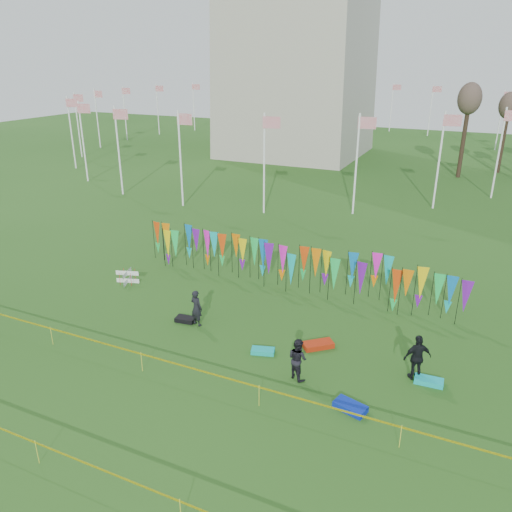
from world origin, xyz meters
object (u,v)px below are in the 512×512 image
at_px(box_kite, 127,277).
at_px(kite_bag_turquoise, 263,351).
at_px(person_mid, 298,359).
at_px(kite_bag_red, 318,345).
at_px(kite_bag_black, 185,319).
at_px(kite_bag_blue, 350,407).
at_px(person_right, 417,357).
at_px(person_left, 196,308).
at_px(kite_bag_teal, 429,381).

distance_m(box_kite, kite_bag_turquoise, 10.50).
xyz_separation_m(person_mid, kite_bag_red, (0.07, 2.50, -0.76)).
distance_m(person_mid, kite_bag_red, 2.61).
distance_m(kite_bag_turquoise, kite_bag_black, 4.67).
xyz_separation_m(kite_bag_red, kite_bag_black, (-6.60, -0.46, -0.01)).
height_order(box_kite, kite_bag_black, box_kite).
xyz_separation_m(kite_bag_turquoise, kite_bag_blue, (4.41, -2.10, 0.02)).
relative_size(person_right, kite_bag_red, 1.45).
relative_size(box_kite, person_mid, 0.43).
relative_size(person_left, person_mid, 1.03).
bearing_deg(kite_bag_teal, person_mid, -159.69).
height_order(kite_bag_blue, kite_bag_black, kite_bag_blue).
bearing_deg(kite_bag_blue, box_kite, 158.94).
relative_size(kite_bag_blue, kite_bag_red, 0.88).
relative_size(box_kite, kite_bag_blue, 0.64).
relative_size(person_left, kite_bag_blue, 1.55).
bearing_deg(box_kite, kite_bag_black, -24.39).
xyz_separation_m(box_kite, person_mid, (11.89, -4.47, 0.50)).
bearing_deg(kite_bag_blue, kite_bag_black, 161.01).
relative_size(box_kite, kite_bag_black, 0.80).
bearing_deg(person_right, person_left, -34.30).
bearing_deg(kite_bag_teal, box_kite, 170.90).
relative_size(box_kite, person_right, 0.39).
height_order(kite_bag_turquoise, kite_bag_teal, kite_bag_teal).
height_order(person_mid, kite_bag_turquoise, person_mid).
height_order(person_right, kite_bag_turquoise, person_right).
bearing_deg(kite_bag_turquoise, kite_bag_black, 167.79).
bearing_deg(kite_bag_blue, kite_bag_teal, 49.79).
bearing_deg(kite_bag_red, kite_bag_teal, -8.42).
bearing_deg(kite_bag_turquoise, person_right, 7.91).
bearing_deg(box_kite, kite_bag_red, -9.37).
bearing_deg(kite_bag_black, kite_bag_red, 3.98).
distance_m(box_kite, person_right, 16.39).
bearing_deg(kite_bag_red, person_right, -7.76).
height_order(kite_bag_turquoise, kite_bag_red, kite_bag_red).
bearing_deg(kite_bag_black, kite_bag_turquoise, -12.21).
height_order(box_kite, kite_bag_red, box_kite).
distance_m(kite_bag_blue, kite_bag_red, 4.27).
relative_size(box_kite, kite_bag_red, 0.56).
relative_size(kite_bag_turquoise, kite_bag_red, 0.75).
distance_m(person_right, kite_bag_black, 10.86).
xyz_separation_m(person_mid, kite_bag_blue, (2.45, -1.05, -0.76)).
height_order(kite_bag_red, kite_bag_black, kite_bag_red).
relative_size(kite_bag_turquoise, kite_bag_blue, 0.86).
height_order(box_kite, person_mid, person_mid).
bearing_deg(kite_bag_teal, person_left, 178.90).
xyz_separation_m(box_kite, person_right, (16.18, -2.55, 0.59)).
distance_m(kite_bag_black, kite_bag_teal, 11.38).
distance_m(person_mid, kite_bag_black, 6.88).
bearing_deg(person_left, kite_bag_teal, -166.74).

